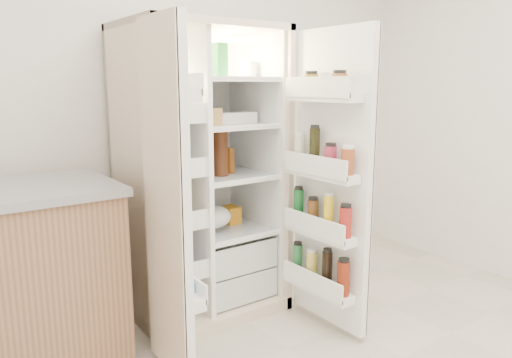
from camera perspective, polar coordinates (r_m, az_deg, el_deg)
wall_back at (r=3.41m, az=-8.10°, el=9.31°), size 4.00×0.02×2.70m
refrigerator at (r=3.14m, az=-6.58°, el=-2.01°), size 0.92×0.70×1.80m
freezer_door at (r=2.35m, az=-10.36°, el=-2.84°), size 0.15×0.40×1.72m
fridge_door at (r=2.84m, az=8.63°, el=-0.74°), size 0.17×0.58×1.72m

